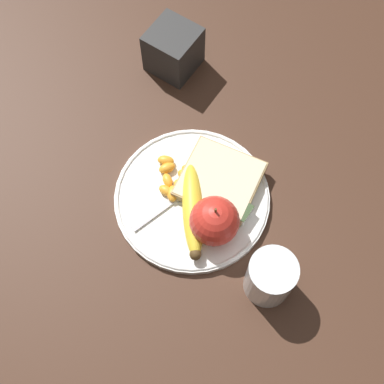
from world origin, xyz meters
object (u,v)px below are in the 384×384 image
at_px(bread_slice, 220,180).
at_px(condiment_caddy, 173,50).
at_px(plate, 192,198).
at_px(apple, 214,221).
at_px(fork, 188,189).
at_px(juice_glass, 270,278).
at_px(jam_packet, 238,210).
at_px(banana, 193,211).

height_order(bread_slice, condiment_caddy, condiment_caddy).
bearing_deg(condiment_caddy, bread_slice, 141.39).
height_order(plate, apple, apple).
bearing_deg(bread_slice, fork, 46.85).
relative_size(plate, juice_glass, 2.89).
distance_m(juice_glass, fork, 0.20).
relative_size(bread_slice, condiment_caddy, 1.63).
xyz_separation_m(juice_glass, condiment_caddy, (0.36, -0.27, 0.00)).
xyz_separation_m(juice_glass, apple, (0.12, -0.03, 0.01)).
bearing_deg(juice_glass, apple, -13.02).
bearing_deg(plate, bread_slice, -117.19).
xyz_separation_m(plate, fork, (0.01, -0.01, 0.01)).
distance_m(juice_glass, apple, 0.12).
bearing_deg(apple, jam_packet, -109.60).
xyz_separation_m(bread_slice, condiment_caddy, (0.21, -0.17, 0.02)).
bearing_deg(banana, apple, 175.45).
bearing_deg(fork, bread_slice, -25.57).
bearing_deg(bread_slice, plate, 62.81).
height_order(plate, banana, banana).
bearing_deg(bread_slice, condiment_caddy, -38.61).
xyz_separation_m(apple, fork, (0.07, -0.04, -0.04)).
bearing_deg(condiment_caddy, plate, 130.78).
relative_size(fork, condiment_caddy, 2.19).
bearing_deg(condiment_caddy, fork, 129.65).
xyz_separation_m(apple, banana, (0.04, -0.00, -0.02)).
relative_size(apple, banana, 0.58).
xyz_separation_m(bread_slice, jam_packet, (-0.05, 0.03, -0.00)).
relative_size(plate, condiment_caddy, 2.99).
xyz_separation_m(juice_glass, banana, (0.16, -0.03, -0.01)).
xyz_separation_m(juice_glass, jam_packet, (0.10, -0.07, -0.02)).
bearing_deg(condiment_caddy, banana, 130.36).
bearing_deg(apple, condiment_caddy, -44.63).
bearing_deg(juice_glass, banana, -10.81).
xyz_separation_m(apple, condiment_caddy, (0.24, -0.24, -0.01)).
bearing_deg(banana, fork, -45.45).
relative_size(apple, fork, 0.46).
bearing_deg(apple, bread_slice, -63.97).
bearing_deg(juice_glass, plate, -17.36).
distance_m(fork, condiment_caddy, 0.27).
bearing_deg(bread_slice, juice_glass, 146.28).
relative_size(plate, apple, 2.95).
relative_size(banana, condiment_caddy, 1.75).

